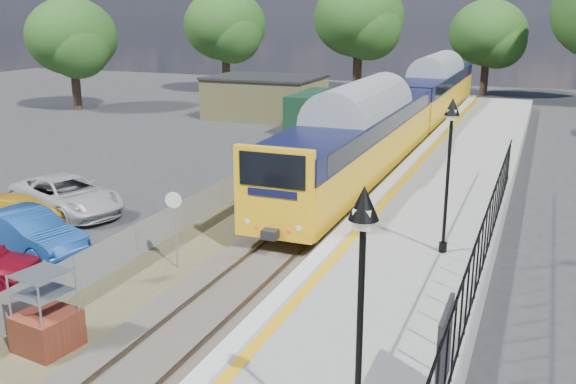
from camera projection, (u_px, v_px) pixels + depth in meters
The scene contains 16 objects.
ground at pixel (186, 338), 15.93m from camera, with size 120.00×120.00×0.00m, color #2D2D30.
track_bed at pixel (304, 219), 24.71m from camera, with size 5.90×80.00×0.29m.
platform at pixel (418, 240), 21.44m from camera, with size 5.00×70.00×0.90m, color gray.
platform_edge at pixel (359, 220), 22.05m from camera, with size 0.90×70.00×0.01m.
victorian_lamp_south at pixel (362, 266), 9.21m from camera, with size 0.44×0.44×4.60m.
victorian_lamp_north at pixel (450, 140), 18.21m from camera, with size 0.44×0.44×4.60m.
palisade_fence at pixel (473, 275), 15.07m from camera, with size 0.12×26.00×2.00m.
wire_fence at pixel (243, 183), 27.99m from camera, with size 0.06×52.00×1.20m.
outbuilding at pixel (275, 100), 47.29m from camera, with size 10.80×10.10×3.12m.
tree_line at pixel (469, 27), 51.11m from camera, with size 56.80×43.80×11.88m.
train at pixel (407, 106), 38.46m from camera, with size 2.82×40.83×3.51m.
brick_plinth at pixel (45, 313), 15.10m from camera, with size 1.42×1.42×2.02m.
speed_sign at pixel (175, 218), 19.66m from camera, with size 0.50×0.18×2.54m.
car_blue at pixel (27, 233), 21.20m from camera, with size 1.60×4.59×1.51m, color #184592.
car_yellow at pixel (19, 211), 24.14m from camera, with size 1.59×3.92×1.14m, color gold.
car_white at pixel (67, 195), 25.54m from camera, with size 2.47×5.37×1.49m, color beige.
Camera 1 is at (7.72, -12.35, 7.83)m, focal length 40.00 mm.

